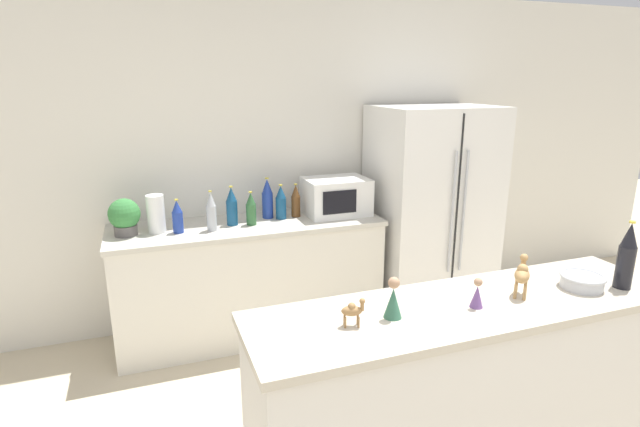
# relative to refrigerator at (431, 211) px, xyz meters

# --- Properties ---
(wall_back) EXTENTS (8.00, 0.06, 2.55)m
(wall_back) POSITION_rel_refrigerator_xyz_m (-1.21, 0.40, 0.43)
(wall_back) COLOR silver
(wall_back) RESTS_ON ground_plane
(back_counter) EXTENTS (1.97, 0.63, 0.88)m
(back_counter) POSITION_rel_refrigerator_xyz_m (-1.50, 0.07, -0.41)
(back_counter) COLOR silver
(back_counter) RESTS_ON ground_plane
(refrigerator) EXTENTS (0.93, 0.73, 1.70)m
(refrigerator) POSITION_rel_refrigerator_xyz_m (0.00, 0.00, 0.00)
(refrigerator) COLOR silver
(refrigerator) RESTS_ON ground_plane
(bar_counter) EXTENTS (1.88, 0.51, 1.02)m
(bar_counter) POSITION_rel_refrigerator_xyz_m (-0.97, -1.84, -0.34)
(bar_counter) COLOR beige
(bar_counter) RESTS_ON ground_plane
(potted_plant) EXTENTS (0.21, 0.21, 0.25)m
(potted_plant) POSITION_rel_refrigerator_xyz_m (-2.34, 0.07, 0.16)
(potted_plant) COLOR #595451
(potted_plant) RESTS_ON back_counter
(paper_towel_roll) EXTENTS (0.12, 0.12, 0.26)m
(paper_towel_roll) POSITION_rel_refrigerator_xyz_m (-2.14, 0.06, 0.16)
(paper_towel_roll) COLOR white
(paper_towel_roll) RESTS_ON back_counter
(microwave) EXTENTS (0.48, 0.37, 0.28)m
(microwave) POSITION_rel_refrigerator_xyz_m (-0.80, 0.09, 0.17)
(microwave) COLOR white
(microwave) RESTS_ON back_counter
(back_bottle_0) EXTENTS (0.07, 0.07, 0.26)m
(back_bottle_0) POSITION_rel_refrigerator_xyz_m (-1.12, 0.12, 0.15)
(back_bottle_0) COLOR brown
(back_bottle_0) RESTS_ON back_counter
(back_bottle_1) EXTENTS (0.08, 0.08, 0.29)m
(back_bottle_1) POSITION_rel_refrigerator_xyz_m (-1.62, 0.06, 0.17)
(back_bottle_1) COLOR navy
(back_bottle_1) RESTS_ON back_counter
(back_bottle_2) EXTENTS (0.08, 0.08, 0.31)m
(back_bottle_2) POSITION_rel_refrigerator_xyz_m (-1.33, 0.16, 0.18)
(back_bottle_2) COLOR navy
(back_bottle_2) RESTS_ON back_counter
(back_bottle_3) EXTENTS (0.08, 0.08, 0.26)m
(back_bottle_3) POSITION_rel_refrigerator_xyz_m (-1.24, 0.10, 0.16)
(back_bottle_3) COLOR navy
(back_bottle_3) RESTS_ON back_counter
(back_bottle_4) EXTENTS (0.07, 0.07, 0.28)m
(back_bottle_4) POSITION_rel_refrigerator_xyz_m (-1.77, -0.03, 0.17)
(back_bottle_4) COLOR #B2B7BC
(back_bottle_4) RESTS_ON back_counter
(back_bottle_5) EXTENTS (0.07, 0.07, 0.25)m
(back_bottle_5) POSITION_rel_refrigerator_xyz_m (-1.49, 0.02, 0.15)
(back_bottle_5) COLOR #2D6033
(back_bottle_5) RESTS_ON back_counter
(back_bottle_6) EXTENTS (0.07, 0.07, 0.24)m
(back_bottle_6) POSITION_rel_refrigerator_xyz_m (-2.00, 0.00, 0.14)
(back_bottle_6) COLOR navy
(back_bottle_6) RESTS_ON back_counter
(wine_bottle) EXTENTS (0.07, 0.07, 0.31)m
(wine_bottle) POSITION_rel_refrigerator_xyz_m (-0.24, -1.93, 0.31)
(wine_bottle) COLOR black
(wine_bottle) RESTS_ON bar_counter
(fruit_bowl) EXTENTS (0.19, 0.19, 0.06)m
(fruit_bowl) POSITION_rel_refrigerator_xyz_m (-0.42, -1.88, 0.20)
(fruit_bowl) COLOR #B7BABF
(fruit_bowl) RESTS_ON bar_counter
(camel_figurine) EXTENTS (0.09, 0.06, 0.11)m
(camel_figurine) POSITION_rel_refrigerator_xyz_m (-1.51, -1.86, 0.23)
(camel_figurine) COLOR olive
(camel_figurine) RESTS_ON bar_counter
(camel_figurine_second) EXTENTS (0.13, 0.13, 0.17)m
(camel_figurine_second) POSITION_rel_refrigerator_xyz_m (-0.73, -1.85, 0.27)
(camel_figurine_second) COLOR #A87F4C
(camel_figurine_second) RESTS_ON bar_counter
(wise_man_figurine_crimson) EXTENTS (0.05, 0.05, 0.13)m
(wise_man_figurine_crimson) POSITION_rel_refrigerator_xyz_m (-0.97, -1.88, 0.22)
(wise_man_figurine_crimson) COLOR #6B4784
(wise_man_figurine_crimson) RESTS_ON bar_counter
(wise_man_figurine_purple) EXTENTS (0.07, 0.07, 0.17)m
(wise_man_figurine_purple) POSITION_rel_refrigerator_xyz_m (-1.33, -1.84, 0.24)
(wise_man_figurine_purple) COLOR #33664C
(wise_man_figurine_purple) RESTS_ON bar_counter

